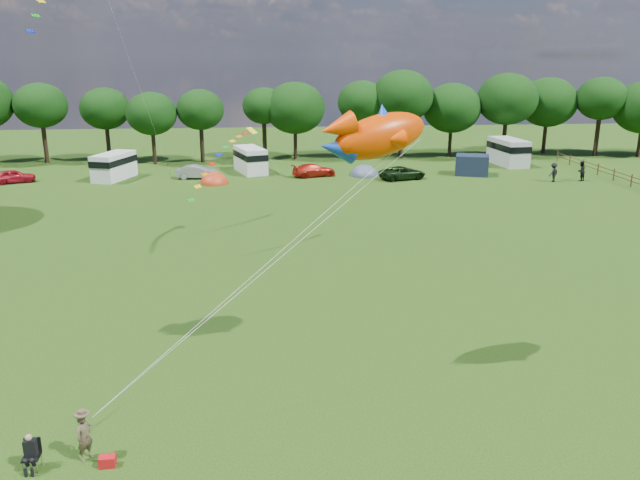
{
  "coord_description": "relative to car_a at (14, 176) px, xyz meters",
  "views": [
    {
      "loc": [
        -2.56,
        -18.29,
        11.84
      ],
      "look_at": [
        0.0,
        8.0,
        4.0
      ],
      "focal_mm": 35.0,
      "sensor_mm": 36.0,
      "label": 1
    }
  ],
  "objects": [
    {
      "name": "ground_plane",
      "position": [
        26.21,
        -43.58,
        -0.66
      ],
      "size": [
        180.0,
        180.0,
        0.0
      ],
      "primitive_type": "plane",
      "color": "black",
      "rests_on": "ground"
    },
    {
      "name": "tree_line",
      "position": [
        31.51,
        11.41,
        5.69
      ],
      "size": [
        102.98,
        10.98,
        10.27
      ],
      "color": "black",
      "rests_on": "ground"
    },
    {
      "name": "car_a",
      "position": [
        0.0,
        0.0,
        0.0
      ],
      "size": [
        4.22,
        2.98,
        1.31
      ],
      "primitive_type": "imported",
      "rotation": [
        0.0,
        0.0,
        1.98
      ],
      "color": "#A3111E",
      "rests_on": "ground"
    },
    {
      "name": "car_b",
      "position": [
        17.38,
        0.51,
        0.02
      ],
      "size": [
        3.88,
        1.66,
        1.34
      ],
      "primitive_type": "imported",
      "rotation": [
        0.0,
        0.0,
        1.51
      ],
      "color": "gray",
      "rests_on": "ground"
    },
    {
      "name": "car_c",
      "position": [
        29.11,
        0.56,
        -0.01
      ],
      "size": [
        4.62,
        2.92,
        1.29
      ],
      "primitive_type": "imported",
      "rotation": [
        0.0,
        0.0,
        1.85
      ],
      "color": "#AA1B0F",
      "rests_on": "ground"
    },
    {
      "name": "car_d",
      "position": [
        37.75,
        -1.81,
        -0.01
      ],
      "size": [
        5.16,
        3.47,
        1.29
      ],
      "primitive_type": "imported",
      "rotation": [
        0.0,
        0.0,
        1.88
      ],
      "color": "black",
      "rests_on": "ground"
    },
    {
      "name": "campervan_b",
      "position": [
        9.25,
        1.05,
        0.74
      ],
      "size": [
        3.81,
        5.73,
        2.59
      ],
      "rotation": [
        0.0,
        0.0,
        1.25
      ],
      "color": "white",
      "rests_on": "ground"
    },
    {
      "name": "campervan_c",
      "position": [
        22.68,
        3.46,
        0.75
      ],
      "size": [
        3.74,
        5.78,
        2.62
      ],
      "rotation": [
        0.0,
        0.0,
        1.87
      ],
      "color": "white",
      "rests_on": "ground"
    },
    {
      "name": "campervan_d",
      "position": [
        51.41,
        5.49,
        0.9
      ],
      "size": [
        3.02,
        6.11,
        2.9
      ],
      "rotation": [
        0.0,
        0.0,
        1.66
      ],
      "color": "silver",
      "rests_on": "ground"
    },
    {
      "name": "tent_orange",
      "position": [
        19.24,
        -2.12,
        -0.63
      ],
      "size": [
        2.76,
        3.02,
        2.16
      ],
      "color": "#BD3615",
      "rests_on": "ground"
    },
    {
      "name": "tent_greyblue",
      "position": [
        34.28,
        0.55,
        -0.63
      ],
      "size": [
        2.91,
        3.19,
        2.17
      ],
      "color": "#465268",
      "rests_on": "ground"
    },
    {
      "name": "awning_navy",
      "position": [
        45.38,
        -0.09,
        0.36
      ],
      "size": [
        3.96,
        3.59,
        2.04
      ],
      "primitive_type": "cube",
      "rotation": [
        0.0,
        0.0,
        -0.34
      ],
      "color": "#192238",
      "rests_on": "ground"
    },
    {
      "name": "kite_flyer",
      "position": [
        18.14,
        -44.89,
        0.11
      ],
      "size": [
        0.63,
        0.67,
        1.54
      ],
      "primitive_type": "imported",
      "rotation": [
        0.0,
        0.0,
        0.94
      ],
      "color": "brown",
      "rests_on": "ground"
    },
    {
      "name": "camp_chair",
      "position": [
        16.68,
        -45.23,
        0.06
      ],
      "size": [
        0.5,
        0.5,
        1.2
      ],
      "rotation": [
        0.0,
        0.0,
        0.04
      ],
      "color": "#99999E",
      "rests_on": "ground"
    },
    {
      "name": "kite_bag",
      "position": [
        18.86,
        -45.33,
        -0.48
      ],
      "size": [
        0.49,
        0.34,
        0.34
      ],
      "primitive_type": "cube",
      "rotation": [
        0.0,
        0.0,
        0.04
      ],
      "color": "red",
      "rests_on": "ground"
    },
    {
      "name": "fish_kite",
      "position": [
        27.61,
        -40.06,
        8.46
      ],
      "size": [
        4.41,
        2.45,
        2.31
      ],
      "rotation": [
        0.0,
        -0.21,
        0.29
      ],
      "color": "#D93900",
      "rests_on": "ground"
    },
    {
      "name": "streamer_kite_b",
      "position": [
        21.69,
        -23.31,
        5.5
      ],
      "size": [
        4.26,
        4.76,
        3.82
      ],
      "rotation": [
        0.0,
        0.0,
        1.05
      ],
      "color": "yellow",
      "rests_on": "ground"
    },
    {
      "name": "walker_a",
      "position": [
        54.9,
        -4.36,
        0.32
      ],
      "size": [
        1.12,
        1.01,
        1.96
      ],
      "primitive_type": "imported",
      "rotation": [
        0.0,
        0.0,
        3.72
      ],
      "color": "black",
      "rests_on": "ground"
    },
    {
      "name": "walker_b",
      "position": [
        52.01,
        -4.55,
        0.27
      ],
      "size": [
        1.31,
        1.13,
        1.86
      ],
      "primitive_type": "imported",
      "rotation": [
        0.0,
        0.0,
        3.72
      ],
      "color": "black",
      "rests_on": "ground"
    }
  ]
}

